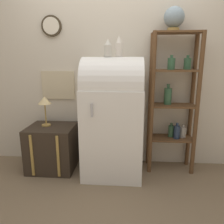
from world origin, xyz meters
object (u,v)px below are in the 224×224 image
object	(u,v)px
suitcase_trunk	(52,148)
vase_left	(108,49)
vase_center	(119,47)
desk_lamp	(45,103)
refrigerator	(113,116)
globe	(174,18)

from	to	relation	value
suitcase_trunk	vase_left	distance (m)	1.40
vase_center	desk_lamp	world-z (taller)	vase_center
refrigerator	globe	world-z (taller)	globe
suitcase_trunk	vase_left	bearing A→B (deg)	-3.50
globe	desk_lamp	world-z (taller)	globe
vase_left	globe	bearing A→B (deg)	14.22
globe	vase_left	world-z (taller)	globe
suitcase_trunk	desk_lamp	distance (m)	0.58
globe	vase_left	bearing A→B (deg)	-165.78
refrigerator	vase_left	world-z (taller)	vase_left
desk_lamp	refrigerator	bearing A→B (deg)	-4.43
vase_left	desk_lamp	distance (m)	1.01
refrigerator	vase_left	distance (m)	0.76
globe	desk_lamp	bearing A→B (deg)	-175.97
desk_lamp	vase_center	bearing A→B (deg)	-3.71
suitcase_trunk	globe	size ratio (longest dim) A/B	2.12
refrigerator	vase_center	bearing A→B (deg)	5.43
vase_center	suitcase_trunk	bearing A→B (deg)	178.21
vase_left	vase_center	xyz separation A→B (m)	(0.12, 0.02, 0.02)
globe	vase_center	bearing A→B (deg)	-164.71
globe	suitcase_trunk	bearing A→B (deg)	-174.49
refrigerator	desk_lamp	xyz separation A→B (m)	(-0.84, 0.06, 0.13)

